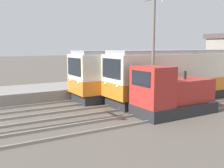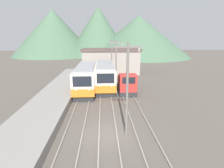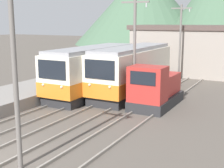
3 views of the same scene
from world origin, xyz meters
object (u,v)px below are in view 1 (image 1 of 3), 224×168
at_px(catenary_mast_mid, 153,48).
at_px(commuter_train_center, 171,78).
at_px(shunting_locomotive, 171,95).
at_px(commuter_train_left, 133,75).

bearing_deg(catenary_mast_mid, commuter_train_center, 116.58).
bearing_deg(shunting_locomotive, catenary_mast_mid, -170.91).
relative_size(commuter_train_center, shunting_locomotive, 2.03).
bearing_deg(commuter_train_center, catenary_mast_mid, -63.42).
height_order(commuter_train_center, shunting_locomotive, commuter_train_center).
bearing_deg(commuter_train_center, shunting_locomotive, -42.76).
distance_m(commuter_train_left, shunting_locomotive, 5.97).
relative_size(commuter_train_center, catenary_mast_mid, 1.43).
relative_size(shunting_locomotive, catenary_mast_mid, 0.70).
height_order(commuter_train_left, commuter_train_center, commuter_train_center).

